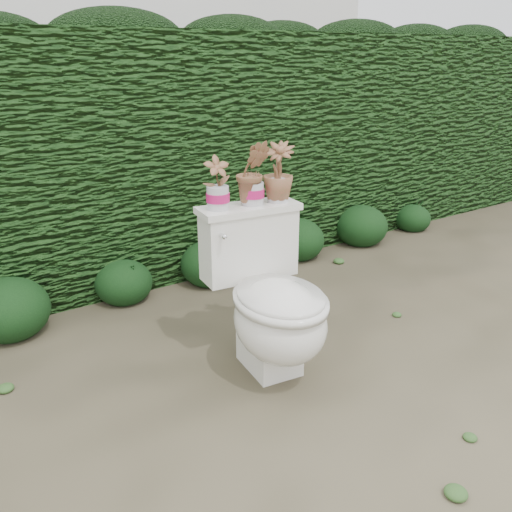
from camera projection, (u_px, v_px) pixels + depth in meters
ground at (258, 359)px, 2.76m from camera, size 60.00×60.00×0.00m
hedge at (128, 156)px, 3.72m from camera, size 8.00×1.00×1.60m
house_wall at (38, 8)px, 7.03m from camera, size 8.00×3.50×4.00m
toilet at (272, 303)px, 2.55m from camera, size 0.53×0.73×0.78m
potted_plant_left at (218, 185)px, 2.50m from camera, size 0.14×0.10×0.24m
potted_plant_center at (253, 174)px, 2.56m from camera, size 0.20×0.19×0.29m
potted_plant_right at (278, 174)px, 2.62m from camera, size 0.22×0.22×0.28m
liriope_clump_2 at (8, 305)px, 2.95m from camera, size 0.44×0.44×0.35m
liriope_clump_3 at (123, 278)px, 3.38m from camera, size 0.36×0.36×0.29m
liriope_clump_4 at (210, 260)px, 3.64m from camera, size 0.40×0.40×0.32m
liriope_clump_5 at (297, 236)px, 4.09m from camera, size 0.41×0.41×0.33m
liriope_clump_6 at (361, 223)px, 4.39m from camera, size 0.43×0.43×0.34m
liriope_clump_7 at (413, 215)px, 4.75m from camera, size 0.31×0.31×0.25m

